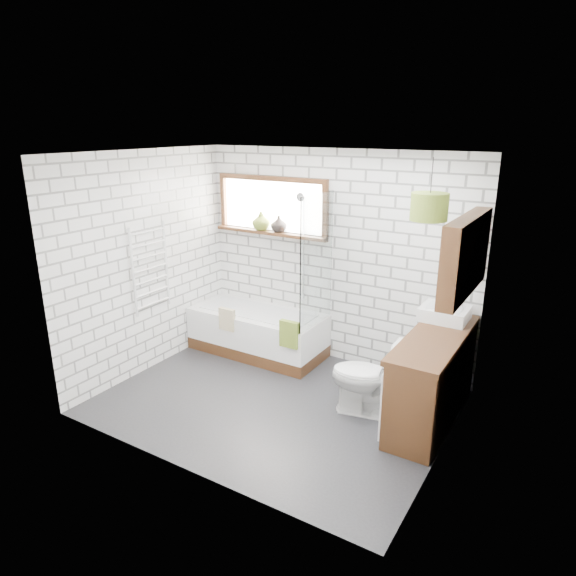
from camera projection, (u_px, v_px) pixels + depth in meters
The scene contains 22 objects.
floor at pixel (275, 402), 5.32m from camera, with size 3.40×2.60×0.01m, color black.
ceiling at pixel (273, 153), 4.56m from camera, with size 3.40×2.60×0.01m, color white.
wall_back at pixel (334, 258), 6.00m from camera, with size 3.40×0.01×2.50m, color white.
wall_front at pixel (180, 332), 3.88m from camera, with size 3.40×0.01×2.50m, color white.
wall_left at pixel (147, 263), 5.78m from camera, with size 0.01×2.60×2.50m, color white.
wall_right at pixel (453, 321), 4.09m from camera, with size 0.01×2.60×2.50m, color white.
window at pixel (271, 206), 6.22m from camera, with size 1.52×0.16×0.68m, color #361D0F.
towel_radiator at pixel (150, 268), 5.78m from camera, with size 0.06×0.52×1.00m, color white.
mirror_cabinet at pixel (465, 256), 4.50m from camera, with size 0.16×1.20×0.70m, color #361D0F.
shower_riser at pixel (303, 247), 6.13m from camera, with size 0.02×0.02×1.30m, color silver.
bathtub at pixel (258, 332), 6.42m from camera, with size 1.68×0.74×0.54m, color white.
shower_screen at pixel (317, 262), 5.70m from camera, with size 0.02×0.72×1.50m, color white.
towel_green at pixel (289, 334), 5.70m from camera, with size 0.23×0.06×0.31m, color olive.
towel_beige at pixel (227, 319), 6.13m from camera, with size 0.21×0.05×0.27m, color tan.
vanity at pixel (433, 378), 4.90m from camera, with size 0.49×1.51×0.87m, color #361D0F.
basin at pixel (445, 313), 5.16m from camera, with size 0.46×0.40×0.13m, color white.
tap at pixel (461, 310), 5.07m from camera, with size 0.03×0.03×0.16m, color silver.
toilet at pixel (370, 377), 5.01m from camera, with size 0.77×0.44×0.78m, color white.
vase_olive at pixel (261, 222), 6.32m from camera, with size 0.22×0.22×0.23m, color olive.
vase_dark at pixel (279, 225), 6.20m from camera, with size 0.19×0.19×0.20m, color black.
bottle at pixel (261, 224), 6.32m from camera, with size 0.06×0.06×0.20m, color olive.
pendant at pixel (429, 207), 4.23m from camera, with size 0.31×0.31×0.23m, color olive.
Camera 1 is at (2.57, -3.94, 2.75)m, focal length 32.00 mm.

